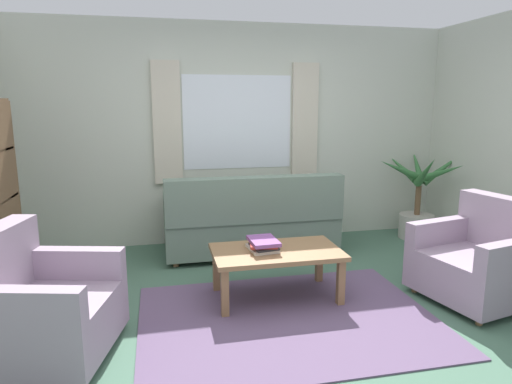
% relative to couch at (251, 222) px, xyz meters
% --- Properties ---
extents(ground_plane, '(6.24, 6.24, 0.00)m').
position_rel_couch_xyz_m(ground_plane, '(-0.04, -1.62, -0.37)').
color(ground_plane, '#476B56').
extents(wall_back, '(5.32, 0.12, 2.60)m').
position_rel_couch_xyz_m(wall_back, '(-0.04, 0.64, 0.93)').
color(wall_back, beige).
rests_on(wall_back, ground_plane).
extents(window_with_curtains, '(1.98, 0.07, 1.40)m').
position_rel_couch_xyz_m(window_with_curtains, '(-0.04, 0.55, 1.08)').
color(window_with_curtains, white).
extents(area_rug, '(2.31, 1.70, 0.01)m').
position_rel_couch_xyz_m(area_rug, '(-0.04, -1.62, -0.36)').
color(area_rug, '#604C6B').
rests_on(area_rug, ground_plane).
extents(couch, '(1.90, 0.82, 0.92)m').
position_rel_couch_xyz_m(couch, '(0.00, 0.00, 0.00)').
color(couch, slate).
rests_on(couch, ground_plane).
extents(armchair_left, '(1.00, 1.01, 0.88)m').
position_rel_couch_xyz_m(armchair_left, '(-1.81, -1.76, -0.01)').
color(armchair_left, '#998499').
rests_on(armchair_left, ground_plane).
extents(armchair_right, '(0.98, 1.00, 0.88)m').
position_rel_couch_xyz_m(armchair_right, '(1.68, -1.60, -0.01)').
color(armchair_right, '#998499').
rests_on(armchair_right, ground_plane).
extents(coffee_table, '(1.10, 0.64, 0.44)m').
position_rel_couch_xyz_m(coffee_table, '(-0.03, -1.20, 0.01)').
color(coffee_table, olive).
rests_on(coffee_table, ground_plane).
extents(book_stack_on_table, '(0.26, 0.33, 0.10)m').
position_rel_couch_xyz_m(book_stack_on_table, '(-0.14, -1.19, 0.12)').
color(book_stack_on_table, beige).
rests_on(book_stack_on_table, coffee_table).
extents(potted_plant, '(1.24, 1.13, 1.13)m').
position_rel_couch_xyz_m(potted_plant, '(2.16, 0.14, 0.08)').
color(potted_plant, '#B7B2A8').
rests_on(potted_plant, ground_plane).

